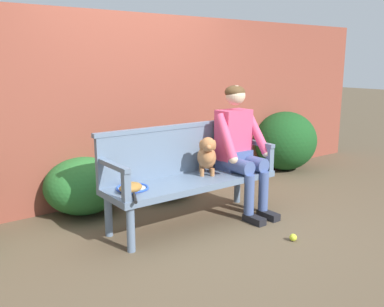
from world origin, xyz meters
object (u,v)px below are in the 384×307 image
at_px(garden_bench, 192,185).
at_px(dog_on_bench, 207,155).
at_px(person_seated, 239,144).
at_px(tennis_racket, 133,189).
at_px(tennis_ball, 293,237).
at_px(baseball_glove, 131,188).

relative_size(garden_bench, dog_on_bench, 4.39).
relative_size(garden_bench, person_seated, 1.32).
bearing_deg(tennis_racket, tennis_ball, -39.70).
bearing_deg(garden_bench, dog_on_bench, 8.59).
bearing_deg(tennis_racket, garden_bench, -2.54).
distance_m(person_seated, tennis_racket, 1.25).
bearing_deg(dog_on_bench, tennis_ball, -74.50).
xyz_separation_m(person_seated, tennis_racket, (-1.22, 0.05, -0.26)).
bearing_deg(garden_bench, person_seated, -1.69).
distance_m(person_seated, tennis_ball, 1.11).
bearing_deg(baseball_glove, tennis_racket, 35.51).
xyz_separation_m(dog_on_bench, baseball_glove, (-0.89, -0.06, -0.15)).
distance_m(baseball_glove, tennis_ball, 1.50).
bearing_deg(person_seated, tennis_ball, -98.50).
bearing_deg(person_seated, baseball_glove, -179.33).
bearing_deg(garden_bench, baseball_glove, -177.29).
relative_size(tennis_racket, baseball_glove, 2.61).
bearing_deg(garden_bench, tennis_racket, 177.46).
xyz_separation_m(tennis_racket, tennis_ball, (1.10, -0.91, -0.43)).
relative_size(person_seated, baseball_glove, 6.01).
height_order(garden_bench, tennis_ball, garden_bench).
bearing_deg(baseball_glove, tennis_ball, -50.26).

